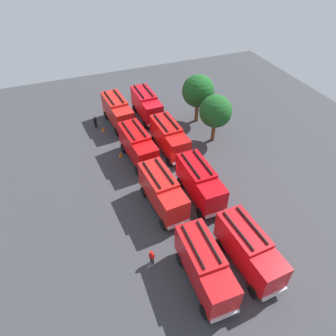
# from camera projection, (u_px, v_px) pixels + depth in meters

# --- Properties ---
(ground_plane) EXTENTS (63.15, 63.15, 0.00)m
(ground_plane) POSITION_uv_depth(u_px,v_px,m) (168.00, 177.00, 35.79)
(ground_plane) COLOR #38383D
(fire_truck_0) EXTENTS (7.38, 3.24, 3.88)m
(fire_truck_0) POSITION_uv_depth(u_px,v_px,m) (118.00, 111.00, 43.11)
(fire_truck_0) COLOR red
(fire_truck_0) RESTS_ON ground
(fire_truck_1) EXTENTS (7.38, 3.26, 3.88)m
(fire_truck_1) POSITION_uv_depth(u_px,v_px,m) (138.00, 145.00, 36.97)
(fire_truck_1) COLOR red
(fire_truck_1) RESTS_ON ground
(fire_truck_2) EXTENTS (7.37, 3.20, 3.88)m
(fire_truck_2) POSITION_uv_depth(u_px,v_px,m) (163.00, 191.00, 31.00)
(fire_truck_2) COLOR red
(fire_truck_2) RESTS_ON ground
(fire_truck_3) EXTENTS (7.24, 2.84, 3.88)m
(fire_truck_3) POSITION_uv_depth(u_px,v_px,m) (205.00, 266.00, 24.57)
(fire_truck_3) COLOR red
(fire_truck_3) RESTS_ON ground
(fire_truck_4) EXTENTS (7.27, 2.93, 3.88)m
(fire_truck_4) POSITION_uv_depth(u_px,v_px,m) (147.00, 104.00, 44.50)
(fire_truck_4) COLOR red
(fire_truck_4) RESTS_ON ground
(fire_truck_5) EXTENTS (7.31, 3.04, 3.88)m
(fire_truck_5) POSITION_uv_depth(u_px,v_px,m) (169.00, 137.00, 38.21)
(fire_truck_5) COLOR red
(fire_truck_5) RESTS_ON ground
(fire_truck_6) EXTENTS (7.24, 2.85, 3.88)m
(fire_truck_6) POSITION_uv_depth(u_px,v_px,m) (200.00, 182.00, 32.05)
(fire_truck_6) COLOR red
(fire_truck_6) RESTS_ON ground
(fire_truck_7) EXTENTS (7.33, 3.10, 3.88)m
(fire_truck_7) POSITION_uv_depth(u_px,v_px,m) (249.00, 249.00, 25.78)
(fire_truck_7) COLOR red
(fire_truck_7) RESTS_ON ground
(firefighter_0) EXTENTS (0.27, 0.43, 1.67)m
(firefighter_0) POSITION_uv_depth(u_px,v_px,m) (168.00, 174.00, 34.85)
(firefighter_0) COLOR black
(firefighter_0) RESTS_ON ground
(firefighter_1) EXTENTS (0.48, 0.39, 1.61)m
(firefighter_1) POSITION_uv_depth(u_px,v_px,m) (174.00, 123.00, 43.01)
(firefighter_1) COLOR black
(firefighter_1) RESTS_ON ground
(firefighter_2) EXTENTS (0.48, 0.45, 1.64)m
(firefighter_2) POSITION_uv_depth(u_px,v_px,m) (152.00, 257.00, 26.64)
(firefighter_2) COLOR black
(firefighter_2) RESTS_ON ground
(firefighter_3) EXTENTS (0.44, 0.48, 1.63)m
(firefighter_3) POSITION_uv_depth(u_px,v_px,m) (95.00, 122.00, 43.28)
(firefighter_3) COLOR black
(firefighter_3) RESTS_ON ground
(tree_0) EXTENTS (4.47, 4.47, 6.92)m
(tree_0) POSITION_uv_depth(u_px,v_px,m) (198.00, 91.00, 42.19)
(tree_0) COLOR brown
(tree_0) RESTS_ON ground
(tree_1) EXTENTS (4.15, 4.15, 6.43)m
(tree_1) POSITION_uv_depth(u_px,v_px,m) (216.00, 112.00, 38.69)
(tree_1) COLOR brown
(tree_1) RESTS_ON ground
(traffic_cone_0) EXTENTS (0.47, 0.47, 0.67)m
(traffic_cone_0) POSITION_uv_depth(u_px,v_px,m) (121.00, 154.00, 38.52)
(traffic_cone_0) COLOR #F2600C
(traffic_cone_0) RESTS_ON ground
(traffic_cone_1) EXTENTS (0.48, 0.48, 0.68)m
(traffic_cone_1) POSITION_uv_depth(u_px,v_px,m) (103.00, 129.00, 42.88)
(traffic_cone_1) COLOR #F2600C
(traffic_cone_1) RESTS_ON ground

